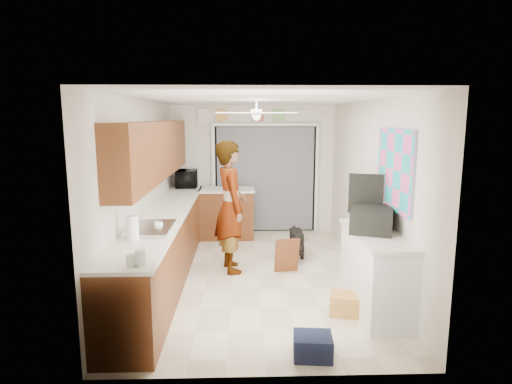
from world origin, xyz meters
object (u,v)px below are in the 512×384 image
object	(u,v)px
navy_crate	(313,346)
dog	(296,242)
cup	(158,225)
paper_towel_roll	(133,228)
microwave	(187,178)
suitcase	(372,219)
cardboard_box	(347,304)
man	(231,207)

from	to	relation	value
navy_crate	dog	xyz separation A→B (m)	(0.22, 3.01, 0.13)
cup	paper_towel_roll	size ratio (longest dim) A/B	0.40
cup	dog	size ratio (longest dim) A/B	0.17
navy_crate	microwave	bearing A→B (deg)	111.24
microwave	suitcase	size ratio (longest dim) A/B	0.94
cup	paper_towel_roll	bearing A→B (deg)	-110.09
cup	suitcase	distance (m)	2.54
cardboard_box	dog	size ratio (longest dim) A/B	0.62
suitcase	cup	bearing A→B (deg)	-163.85
microwave	paper_towel_roll	xyz separation A→B (m)	(-0.12, -3.65, -0.03)
cup	cardboard_box	size ratio (longest dim) A/B	0.28
man	dog	bearing A→B (deg)	-74.71
microwave	dog	world-z (taller)	microwave
paper_towel_roll	dog	distance (m)	3.14
suitcase	dog	bearing A→B (deg)	128.65
navy_crate	man	xyz separation A→B (m)	(-0.83, 2.41, 0.85)
navy_crate	dog	bearing A→B (deg)	85.85
cup	dog	world-z (taller)	cup
paper_towel_roll	navy_crate	size ratio (longest dim) A/B	0.74
suitcase	microwave	bearing A→B (deg)	147.74
man	suitcase	bearing A→B (deg)	-141.57
microwave	cup	xyz separation A→B (m)	(0.06, -3.16, -0.12)
navy_crate	cardboard_box	bearing A→B (deg)	58.80
microwave	cup	distance (m)	3.17
man	navy_crate	bearing A→B (deg)	-175.38
cardboard_box	man	size ratio (longest dim) A/B	0.20
dog	man	bearing A→B (deg)	-150.66
microwave	navy_crate	size ratio (longest dim) A/B	1.62
cardboard_box	navy_crate	distance (m)	1.05
navy_crate	dog	distance (m)	3.02
cup	cardboard_box	distance (m)	2.41
paper_towel_roll	navy_crate	world-z (taller)	paper_towel_roll
cup	suitcase	world-z (taller)	suitcase
microwave	navy_crate	xyz separation A→B (m)	(1.73, -4.45, -0.99)
paper_towel_roll	suitcase	xyz separation A→B (m)	(2.71, 0.33, -0.00)
paper_towel_roll	dog	world-z (taller)	paper_towel_roll
cup	man	bearing A→B (deg)	53.29
microwave	paper_towel_roll	size ratio (longest dim) A/B	2.20
cup	microwave	bearing A→B (deg)	91.06
microwave	cardboard_box	size ratio (longest dim) A/B	1.53
microwave	cup	world-z (taller)	microwave
navy_crate	cup	bearing A→B (deg)	142.39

